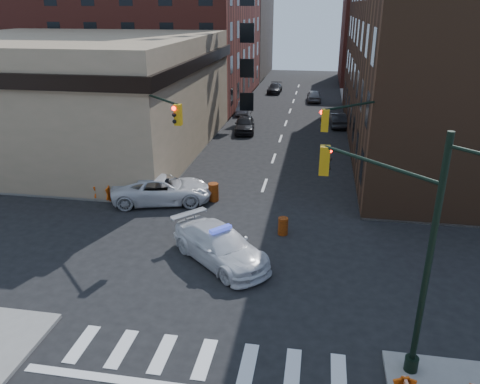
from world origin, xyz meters
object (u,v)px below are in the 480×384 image
at_px(barrel_bank, 213,192).
at_px(barricade_nw_a, 104,192).
at_px(police_car, 220,245).
at_px(barrel_road, 283,226).
at_px(pedestrian_a, 118,171).
at_px(pedestrian_b, 60,177).
at_px(parked_car_enear, 337,120).
at_px(pickup, 162,189).
at_px(parked_car_wnear, 245,124).
at_px(parked_car_wfar, 245,108).

bearing_deg(barrel_bank, barricade_nw_a, -169.97).
bearing_deg(police_car, barrel_road, 2.71).
height_order(pedestrian_a, pedestrian_b, pedestrian_b).
xyz_separation_m(parked_car_enear, barricade_nw_a, (-14.47, -21.73, -0.08)).
height_order(pickup, parked_car_enear, pickup).
bearing_deg(barricade_nw_a, barrel_bank, 24.41).
distance_m(police_car, pedestrian_b, 13.60).
distance_m(parked_car_wnear, pedestrian_b, 19.52).
height_order(pickup, pedestrian_a, pedestrian_a).
distance_m(pedestrian_b, barricade_nw_a, 3.42).
bearing_deg(police_car, parked_car_enear, 29.71).
bearing_deg(police_car, pedestrian_b, 102.17).
bearing_deg(parked_car_wfar, pedestrian_a, -102.64).
distance_m(police_car, pedestrian_a, 12.37).
distance_m(parked_car_wfar, pedestrian_a, 23.74).
bearing_deg(barrel_road, pedestrian_a, 154.76).
height_order(parked_car_wnear, parked_car_wfar, parked_car_wnear).
distance_m(parked_car_wnear, pedestrian_a, 16.47).
bearing_deg(police_car, barricade_nw_a, 96.91).
bearing_deg(parked_car_enear, barricade_nw_a, 50.20).
relative_size(police_car, parked_car_enear, 1.36).
height_order(parked_car_wfar, pedestrian_b, pedestrian_b).
bearing_deg(parked_car_wnear, barricade_nw_a, -114.86).
bearing_deg(pedestrian_a, barricade_nw_a, -44.05).
bearing_deg(barricade_nw_a, pedestrian_a, 110.24).
bearing_deg(barrel_bank, parked_car_wfar, 94.83).
height_order(parked_car_wnear, pedestrian_a, pedestrian_a).
xyz_separation_m(parked_car_wnear, barrel_bank, (0.80, -16.89, -0.20)).
bearing_deg(pedestrian_b, parked_car_enear, 53.88).
xyz_separation_m(parked_car_wfar, barrel_road, (6.70, -28.66, -0.20)).
height_order(pedestrian_a, barrel_bank, pedestrian_a).
relative_size(parked_car_wnear, barricade_nw_a, 3.70).
distance_m(parked_car_enear, barrel_road, 24.62).
bearing_deg(parked_car_wnear, pedestrian_b, -124.81).
distance_m(parked_car_wnear, parked_car_enear, 9.43).
relative_size(pedestrian_a, barrel_road, 1.73).
height_order(police_car, pedestrian_a, pedestrian_a).
height_order(parked_car_enear, barrel_bank, parked_car_enear).
xyz_separation_m(parked_car_wfar, pedestrian_a, (-4.77, -23.25, 0.29)).
height_order(police_car, pedestrian_b, pedestrian_b).
distance_m(parked_car_wfar, barricade_nw_a, 26.38).
bearing_deg(pedestrian_b, pickup, 1.41).
xyz_separation_m(pickup, parked_car_enear, (10.90, 21.29, -0.14)).
relative_size(pedestrian_a, pedestrian_b, 0.86).
bearing_deg(barrel_bank, police_car, -74.77).
bearing_deg(barrel_bank, barrel_road, -39.78).
relative_size(pickup, parked_car_wnear, 1.34).
bearing_deg(barricade_nw_a, police_car, -20.53).
bearing_deg(parked_car_wfar, police_car, -83.85).
distance_m(pickup, barricade_nw_a, 3.60).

